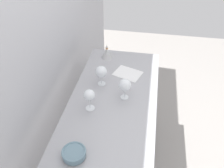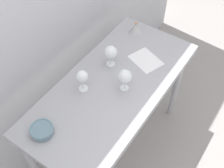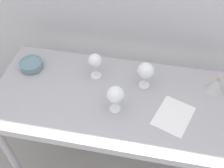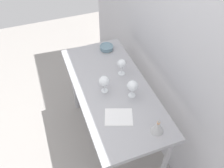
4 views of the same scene
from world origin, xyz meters
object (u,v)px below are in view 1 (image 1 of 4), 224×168
(tasting_bowl, at_px, (74,153))
(decanter_funnel, at_px, (107,53))
(wine_glass_near_center, at_px, (125,85))
(tasting_sheet_upper, at_px, (128,73))
(wine_glass_far_right, at_px, (101,72))
(wine_glass_far_left, at_px, (89,96))

(tasting_bowl, distance_m, decanter_funnel, 1.11)
(wine_glass_near_center, relative_size, tasting_sheet_upper, 0.75)
(wine_glass_far_right, distance_m, wine_glass_near_center, 0.25)
(wine_glass_far_left, bearing_deg, tasting_sheet_upper, -24.30)
(wine_glass_far_left, distance_m, decanter_funnel, 0.70)
(wine_glass_near_center, bearing_deg, tasting_bowl, 158.95)
(wine_glass_far_right, relative_size, decanter_funnel, 1.19)
(wine_glass_near_center, xyz_separation_m, decanter_funnel, (0.54, 0.24, -0.07))
(tasting_sheet_upper, bearing_deg, wine_glass_far_right, 152.86)
(wine_glass_near_center, distance_m, tasting_bowl, 0.62)
(wine_glass_far_right, xyz_separation_m, tasting_bowl, (-0.71, 0.01, -0.09))
(tasting_sheet_upper, distance_m, tasting_bowl, 0.91)
(tasting_sheet_upper, bearing_deg, wine_glass_near_center, -157.53)
(wine_glass_far_left, xyz_separation_m, tasting_bowl, (-0.41, -0.01, -0.09))
(wine_glass_near_center, xyz_separation_m, tasting_bowl, (-0.57, 0.22, -0.09))
(tasting_bowl, bearing_deg, wine_glass_near_center, -21.05)
(wine_glass_far_left, height_order, tasting_bowl, wine_glass_far_left)
(wine_glass_far_left, xyz_separation_m, decanter_funnel, (0.70, 0.01, -0.07))
(wine_glass_far_left, height_order, decanter_funnel, wine_glass_far_left)
(tasting_sheet_upper, height_order, decanter_funnel, decanter_funnel)
(wine_glass_far_right, distance_m, wine_glass_far_left, 0.30)
(tasting_bowl, xyz_separation_m, decanter_funnel, (1.11, 0.02, 0.02))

